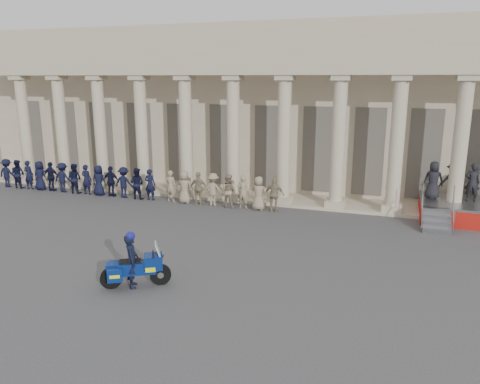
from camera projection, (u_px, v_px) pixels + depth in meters
name	position (u px, v px, depth m)	size (l,w,h in m)	color
ground	(193.00, 258.00, 16.43)	(90.00, 90.00, 0.00)	#3F3F41
building	(289.00, 105.00, 28.92)	(40.00, 12.50, 9.00)	tan
officer_rank	(122.00, 182.00, 24.58)	(16.91, 0.62, 1.64)	black
reviewing_stand	(469.00, 190.00, 20.49)	(4.17, 4.00, 2.54)	gray
motorcycle	(136.00, 268.00, 14.10)	(1.91, 1.38, 1.36)	black
rider	(132.00, 260.00, 14.00)	(0.65, 0.72, 1.76)	black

